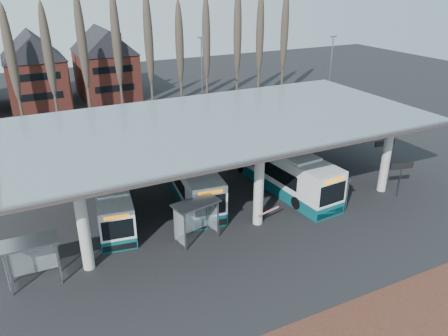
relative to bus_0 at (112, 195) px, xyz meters
name	(u,v)px	position (x,y,z in m)	size (l,w,h in m)	color
ground	(276,240)	(9.03, -8.77, -1.42)	(140.00, 140.00, 0.00)	black
station_canopy	(224,127)	(9.03, -0.77, 4.27)	(32.00, 16.00, 6.34)	beige
poplar_row	(133,45)	(9.03, 24.23, 7.36)	(45.10, 1.10, 14.50)	#473D33
lamp_post_b	(202,79)	(15.03, 17.23, 3.92)	(0.80, 0.16, 10.17)	slate
lamp_post_c	(329,78)	(29.03, 11.23, 3.92)	(0.80, 0.16, 10.17)	slate
bus_0	(112,195)	(0.00, 0.00, 0.00)	(3.93, 11.05, 3.01)	white
bus_1	(188,175)	(6.41, 0.61, 0.16)	(4.03, 12.29, 3.35)	white
bus_2	(278,167)	(13.73, -1.48, 0.29)	(3.77, 13.17, 3.61)	white
shelter_0	(31,252)	(-5.99, -6.27, 0.67)	(3.15, 1.67, 2.87)	gray
shelter_1	(195,212)	(4.19, -6.19, 0.68)	(3.35, 2.14, 2.88)	gray
shelter_2	(328,187)	(14.62, -7.00, 0.58)	(2.99, 1.55, 2.75)	gray
info_sign_0	(402,169)	(21.35, -7.68, 1.05)	(1.94, 0.58, 2.94)	black
info_sign_1	(384,145)	(23.59, -3.58, 1.26)	(2.14, 0.23, 3.19)	black
barrier	(268,212)	(9.75, -6.42, -0.59)	(2.09, 0.84, 1.07)	black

